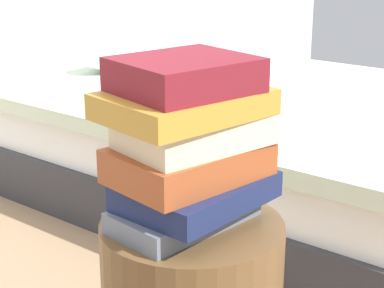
% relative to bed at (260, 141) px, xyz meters
% --- Properties ---
extents(bed, '(1.67, 2.11, 0.62)m').
position_rel_bed_xyz_m(bed, '(0.00, 0.00, 0.00)').
color(bed, '#2D2D33').
rests_on(bed, ground_plane).
extents(book_slate, '(0.28, 0.16, 0.04)m').
position_rel_bed_xyz_m(book_slate, '(-1.37, -0.83, 0.36)').
color(book_slate, slate).
rests_on(book_slate, side_table).
extents(book_navy, '(0.28, 0.20, 0.05)m').
position_rel_bed_xyz_m(book_navy, '(-1.35, -0.85, 0.41)').
color(book_navy, '#19234C').
rests_on(book_navy, book_slate).
extents(book_rust, '(0.30, 0.21, 0.06)m').
position_rel_bed_xyz_m(book_rust, '(-1.36, -0.84, 0.47)').
color(book_rust, '#994723').
rests_on(book_rust, book_navy).
extents(book_cream, '(0.29, 0.21, 0.06)m').
position_rel_bed_xyz_m(book_cream, '(-1.35, -0.85, 0.53)').
color(book_cream, beige).
rests_on(book_cream, book_rust).
extents(book_ochre, '(0.31, 0.24, 0.05)m').
position_rel_bed_xyz_m(book_ochre, '(-1.37, -0.83, 0.58)').
color(book_ochre, '#B7842D').
rests_on(book_ochre, book_cream).
extents(book_maroon, '(0.26, 0.23, 0.06)m').
position_rel_bed_xyz_m(book_maroon, '(-1.37, -0.83, 0.63)').
color(book_maroon, maroon).
rests_on(book_maroon, book_ochre).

